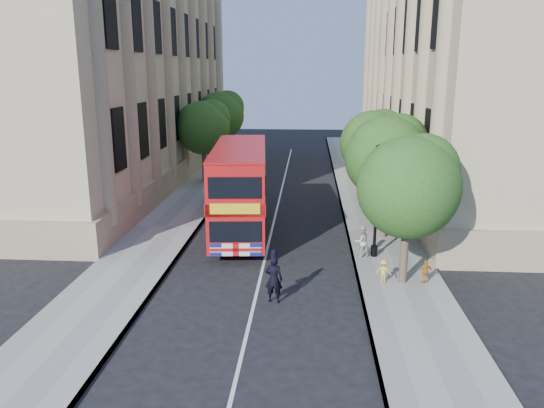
% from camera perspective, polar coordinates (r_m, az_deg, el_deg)
% --- Properties ---
extents(ground, '(120.00, 120.00, 0.00)m').
position_cam_1_polar(ground, '(19.36, -2.18, -11.62)').
color(ground, black).
rests_on(ground, ground).
extents(pavement_right, '(3.50, 80.00, 0.12)m').
position_cam_1_polar(pavement_right, '(28.82, 11.46, -2.94)').
color(pavement_right, gray).
rests_on(pavement_right, ground).
extents(pavement_left, '(3.50, 80.00, 0.12)m').
position_cam_1_polar(pavement_left, '(29.59, -11.22, -2.48)').
color(pavement_left, gray).
rests_on(pavement_left, ground).
extents(building_right, '(12.00, 38.00, 18.00)m').
position_cam_1_polar(building_right, '(42.98, 20.71, 14.13)').
color(building_right, tan).
rests_on(building_right, ground).
extents(building_left, '(12.00, 38.00, 18.00)m').
position_cam_1_polar(building_left, '(44.21, -17.38, 14.37)').
color(building_left, tan).
rests_on(building_left, ground).
extents(tree_right_near, '(4.00, 4.00, 6.08)m').
position_cam_1_polar(tree_right_near, '(21.14, 14.59, 2.33)').
color(tree_right_near, '#473828').
rests_on(tree_right_near, ground).
extents(tree_right_mid, '(4.20, 4.20, 6.37)m').
position_cam_1_polar(tree_right_mid, '(26.93, 12.37, 5.39)').
color(tree_right_mid, '#473828').
rests_on(tree_right_mid, ground).
extents(tree_right_far, '(4.00, 4.00, 6.15)m').
position_cam_1_polar(tree_right_far, '(32.84, 10.90, 6.78)').
color(tree_right_far, '#473828').
rests_on(tree_right_far, ground).
extents(tree_left_far, '(4.00, 4.00, 6.30)m').
position_cam_1_polar(tree_left_far, '(40.33, -7.36, 8.46)').
color(tree_left_far, '#473828').
rests_on(tree_left_far, ground).
extents(tree_left_back, '(4.20, 4.20, 6.65)m').
position_cam_1_polar(tree_left_back, '(48.15, -5.50, 9.76)').
color(tree_left_back, '#473828').
rests_on(tree_left_back, ground).
extents(lamp_post, '(0.32, 0.32, 5.16)m').
position_cam_1_polar(lamp_post, '(24.25, 11.15, -0.18)').
color(lamp_post, black).
rests_on(lamp_post, pavement_right).
extents(double_decker_bus, '(3.41, 10.02, 4.55)m').
position_cam_1_polar(double_decker_bus, '(27.64, -3.45, 1.84)').
color(double_decker_bus, '#AC0B0D').
rests_on(double_decker_bus, ground).
extents(box_van, '(2.46, 5.13, 2.84)m').
position_cam_1_polar(box_van, '(34.43, -4.12, 2.41)').
color(box_van, black).
rests_on(box_van, ground).
extents(police_constable, '(0.72, 0.52, 1.81)m').
position_cam_1_polar(police_constable, '(19.85, 0.19, -8.09)').
color(police_constable, black).
rests_on(police_constable, ground).
extents(woman_pedestrian, '(0.88, 0.80, 1.46)m').
position_cam_1_polar(woman_pedestrian, '(24.53, 9.61, -3.98)').
color(woman_pedestrian, beige).
rests_on(woman_pedestrian, pavement_right).
extents(child_a, '(0.61, 0.39, 0.97)m').
position_cam_1_polar(child_a, '(22.22, 16.19, -7.00)').
color(child_a, '#C28022').
rests_on(child_a, pavement_right).
extents(child_b, '(0.70, 0.50, 0.97)m').
position_cam_1_polar(child_b, '(21.88, 11.91, -7.07)').
color(child_b, gold).
rests_on(child_b, pavement_right).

